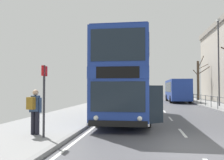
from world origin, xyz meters
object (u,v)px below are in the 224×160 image
(street_lamp_far_side, at_px, (219,56))
(bare_tree_far_00, at_px, (198,79))
(double_decker_bus_main, at_px, (127,80))
(background_bus_far_lane, at_px, (177,90))
(bus_stop_sign_near, at_px, (44,93))
(pedestrian_with_backpack, at_px, (35,108))

(street_lamp_far_side, distance_m, bare_tree_far_00, 12.28)
(double_decker_bus_main, xyz_separation_m, background_bus_far_lane, (5.44, 19.48, -0.73))
(background_bus_far_lane, xyz_separation_m, bare_tree_far_00, (3.45, 3.00, 1.57))
(background_bus_far_lane, distance_m, bus_stop_sign_near, 27.37)
(pedestrian_with_backpack, relative_size, bus_stop_sign_near, 0.66)
(bare_tree_far_00, bearing_deg, pedestrian_with_backpack, -112.48)
(street_lamp_far_side, height_order, bare_tree_far_00, street_lamp_far_side)
(double_decker_bus_main, xyz_separation_m, bare_tree_far_00, (8.89, 22.47, 0.84))
(background_bus_far_lane, relative_size, bus_stop_sign_near, 3.72)
(pedestrian_with_backpack, height_order, bare_tree_far_00, bare_tree_far_00)
(pedestrian_with_backpack, relative_size, street_lamp_far_side, 0.19)
(double_decker_bus_main, distance_m, street_lamp_far_side, 13.53)
(background_bus_far_lane, xyz_separation_m, pedestrian_with_backpack, (-8.45, -25.76, -0.53))
(background_bus_far_lane, distance_m, street_lamp_far_side, 10.16)
(bare_tree_far_00, bearing_deg, street_lamp_far_side, -92.77)
(double_decker_bus_main, relative_size, bus_stop_sign_near, 4.21)
(bus_stop_sign_near, bearing_deg, pedestrian_with_backpack, 140.96)
(street_lamp_far_side, bearing_deg, background_bus_far_lane, 107.39)
(background_bus_far_lane, height_order, street_lamp_far_side, street_lamp_far_side)
(pedestrian_with_backpack, distance_m, bus_stop_sign_near, 0.92)
(bare_tree_far_00, bearing_deg, bus_stop_sign_near, -111.24)
(double_decker_bus_main, bearing_deg, bus_stop_sign_near, -110.07)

